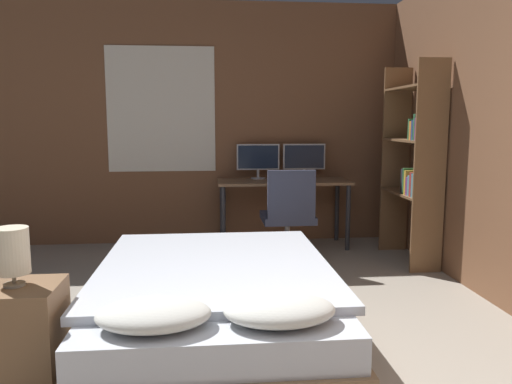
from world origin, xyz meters
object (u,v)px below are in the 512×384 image
object	(u,v)px
nightstand	(18,341)
monitor_left	(258,159)
desk	(283,189)
computer_mouse	(311,180)
office_chair	(288,225)
bedside_lamp	(12,252)
bed	(215,302)
bookshelf	(415,158)
keyboard	(286,181)
monitor_right	(304,158)

from	to	relation	value
nightstand	monitor_left	distance (m)	3.50
desk	computer_mouse	distance (m)	0.34
monitor_left	computer_mouse	distance (m)	0.67
desk	office_chair	size ratio (longest dim) A/B	1.54
office_chair	bedside_lamp	bearing A→B (deg)	-128.24
bed	computer_mouse	distance (m)	2.43
bedside_lamp	office_chair	distance (m)	2.82
bookshelf	monitor_left	bearing A→B (deg)	146.38
nightstand	bedside_lamp	world-z (taller)	bedside_lamp
monitor_left	computer_mouse	xyz separation A→B (m)	(0.53, -0.35, -0.21)
office_chair	bookshelf	size ratio (longest dim) A/B	0.48
monitor_left	bedside_lamp	bearing A→B (deg)	-116.39
nightstand	computer_mouse	xyz separation A→B (m)	(2.06, 2.72, 0.47)
computer_mouse	keyboard	bearing A→B (deg)	180.00
computer_mouse	bookshelf	xyz separation A→B (m)	(0.89, -0.59, 0.27)
nightstand	monitor_left	world-z (taller)	monitor_left
bed	office_chair	size ratio (longest dim) A/B	2.24
bookshelf	keyboard	bearing A→B (deg)	153.00
keyboard	office_chair	world-z (taller)	office_chair
bedside_lamp	computer_mouse	xyz separation A→B (m)	(2.06, 2.72, 0.01)
keyboard	computer_mouse	distance (m)	0.27
desk	bookshelf	world-z (taller)	bookshelf
office_chair	nightstand	bearing A→B (deg)	-128.24
monitor_left	computer_mouse	bearing A→B (deg)	-33.68
bed	desk	xyz separation A→B (m)	(0.79, 2.30, 0.41)
desk	keyboard	distance (m)	0.21
monitor_right	computer_mouse	world-z (taller)	monitor_right
bedside_lamp	desk	bearing A→B (deg)	58.30
bed	monitor_right	world-z (taller)	monitor_right
office_chair	bookshelf	world-z (taller)	bookshelf
keyboard	bookshelf	distance (m)	1.33
bed	monitor_left	bearing A→B (deg)	78.03
bedside_lamp	keyboard	distance (m)	3.25
monitor_right	nightstand	bearing A→B (deg)	-123.70
bed	computer_mouse	bearing A→B (deg)	63.52
bedside_lamp	monitor_left	distance (m)	3.44
monitor_left	desk	bearing A→B (deg)	-34.34
monitor_right	bookshelf	xyz separation A→B (m)	(0.90, -0.95, 0.06)
bedside_lamp	nightstand	bearing A→B (deg)	-90.00
monitor_right	bookshelf	world-z (taller)	bookshelf
bed	nightstand	bearing A→B (deg)	-149.29
monitor_right	computer_mouse	xyz separation A→B (m)	(0.01, -0.35, -0.21)
bed	office_chair	bearing A→B (deg)	65.46
monitor_right	office_chair	bearing A→B (deg)	-109.95
computer_mouse	bookshelf	distance (m)	1.10
computer_mouse	office_chair	xyz separation A→B (m)	(-0.33, -0.52, -0.37)
computer_mouse	office_chair	size ratio (longest dim) A/B	0.07
bedside_lamp	monitor_left	world-z (taller)	monitor_left
bed	nightstand	size ratio (longest dim) A/B	3.66
bedside_lamp	computer_mouse	distance (m)	3.41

